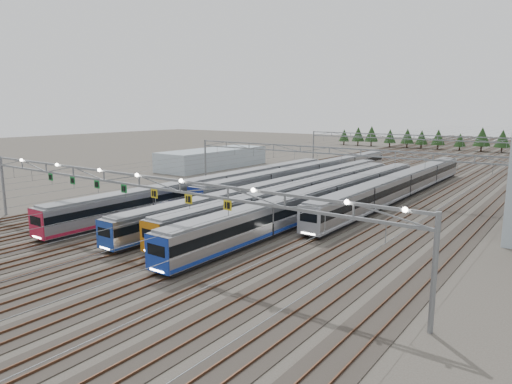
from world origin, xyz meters
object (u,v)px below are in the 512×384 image
Objects in this scene: train_c at (285,189)px; train_b at (312,173)px; gantry_near at (138,183)px; west_shed at (214,158)px; train_f at (402,185)px; train_a at (220,187)px; gantry_mid at (329,156)px; train_d at (303,194)px; train_e at (327,198)px; gantry_far at (414,141)px.

train_b is at bearing 105.23° from train_c.
train_b is 47.33m from gantry_near.
train_b is 2.12× the size of west_shed.
gantry_near reaches higher than train_b.
train_f is (13.50, 13.75, 0.17)m from train_c.
gantry_mid is (11.25, 15.02, 4.26)m from train_a.
train_d is 49.15m from west_shed.
train_f reaches higher than train_d.
gantry_far is at bearing 96.59° from train_e.
train_a is 1.06× the size of gantry_near.
train_f is at bearing 39.77° from train_a.
gantry_near is 1.00× the size of gantry_mid.
west_shed is (-36.58, 24.80, 0.27)m from train_c.
train_b is 39.33m from gantry_far.
train_e is at bearing -31.75° from west_shed.
west_shed is at bearing 148.25° from train_e.
train_a is 0.94× the size of train_b.
train_e is 1.09× the size of gantry_far.
gantry_far is at bearing 87.66° from train_c.
train_c is at bearing -74.77° from train_b.
train_f is 45.53m from gantry_near.
gantry_far is (6.75, 38.52, 4.22)m from train_b.
train_c is 11.21m from gantry_mid.
gantry_far is (-6.75, 58.45, 4.25)m from train_e.
train_b is at bearing -14.46° from west_shed.
train_c is at bearing -34.13° from west_shed.
train_a is 29.27m from train_f.
gantry_mid is at bearing 53.17° from train_a.
train_c is 1.07× the size of train_e.
gantry_near reaches higher than train_c.
train_b is 0.97× the size of train_c.
train_f is 12.59m from gantry_mid.
train_e is 59.00m from gantry_far.
gantry_mid is at bearing 89.93° from gantry_near.
train_d is at bearing -25.87° from train_c.
train_f is (4.50, 17.16, -0.01)m from train_e.
gantry_near is (2.20, -30.07, 5.13)m from train_c.
train_c is at bearing 159.25° from train_e.
gantry_near is at bearing -94.71° from train_d.
train_c is 44.20m from west_shed.
west_shed is at bearing 145.87° from train_c.
gantry_mid is (-11.25, -3.71, 4.26)m from train_f.
gantry_far is (0.05, 85.12, -0.70)m from gantry_near.
train_a is at bearing -126.83° from gantry_mid.
train_b is 1.13× the size of gantry_mid.
train_d is 28.43m from gantry_near.
train_a is at bearing -140.23° from train_f.
train_b is at bearing 124.11° from train_e.
train_c is 2.18× the size of west_shed.
gantry_near is at bearing -104.45° from train_f.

